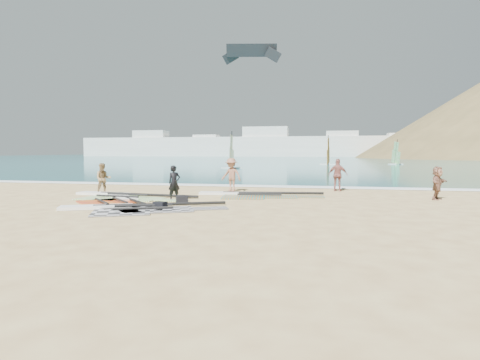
% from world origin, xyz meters
% --- Properties ---
extents(ground, '(300.00, 300.00, 0.00)m').
position_xyz_m(ground, '(0.00, 0.00, 0.00)').
color(ground, '#CDB878').
rests_on(ground, ground).
extents(sea, '(300.00, 240.00, 0.06)m').
position_xyz_m(sea, '(0.00, 132.00, 0.00)').
color(sea, '#0C5451').
rests_on(sea, ground).
extents(surf_line, '(300.00, 1.20, 0.04)m').
position_xyz_m(surf_line, '(0.00, 12.30, 0.00)').
color(surf_line, white).
rests_on(surf_line, ground).
extents(far_town, '(160.00, 8.00, 12.00)m').
position_xyz_m(far_town, '(-15.72, 150.00, 4.49)').
color(far_town, white).
rests_on(far_town, ground).
extents(rig_grey, '(6.29, 4.00, 0.20)m').
position_xyz_m(rig_grey, '(-3.22, 1.71, 0.05)').
color(rig_grey, '#2B2A2D').
rests_on(rig_grey, ground).
extents(rig_green, '(6.51, 2.91, 0.21)m').
position_xyz_m(rig_green, '(-5.65, 5.35, 0.05)').
color(rig_green, '#6EB32A').
rests_on(rig_green, ground).
extents(rig_orange, '(6.22, 2.78, 0.20)m').
position_xyz_m(rig_orange, '(0.26, 7.19, 0.05)').
color(rig_orange, orange).
rests_on(rig_orange, ground).
extents(rig_red, '(4.79, 5.32, 0.20)m').
position_xyz_m(rig_red, '(-4.71, 3.55, 0.05)').
color(rig_red, red).
rests_on(rig_red, ground).
extents(gear_bag_near, '(0.58, 0.53, 0.30)m').
position_xyz_m(gear_bag_near, '(-2.02, 3.95, 0.15)').
color(gear_bag_near, black).
rests_on(gear_bag_near, ground).
extents(gear_bag_far, '(0.53, 0.43, 0.28)m').
position_xyz_m(gear_bag_far, '(-2.19, 2.09, 0.14)').
color(gear_bag_far, black).
rests_on(gear_bag_far, ground).
extents(person_wetsuit, '(0.66, 0.66, 1.54)m').
position_xyz_m(person_wetsuit, '(-2.67, 4.76, 0.77)').
color(person_wetsuit, black).
rests_on(person_wetsuit, ground).
extents(beachgoer_left, '(0.96, 0.90, 1.57)m').
position_xyz_m(beachgoer_left, '(-7.08, 6.34, 0.79)').
color(beachgoer_left, '#957649').
rests_on(beachgoer_left, ground).
extents(beachgoer_mid, '(1.31, 0.98, 1.80)m').
position_xyz_m(beachgoer_mid, '(-1.11, 9.15, 0.90)').
color(beachgoer_mid, '#966149').
rests_on(beachgoer_mid, ground).
extents(beachgoer_back, '(1.10, 0.63, 1.76)m').
position_xyz_m(beachgoer_back, '(4.52, 10.47, 0.88)').
color(beachgoer_back, '#9C5A50').
rests_on(beachgoer_back, ground).
extents(beachgoer_right, '(1.10, 1.42, 1.50)m').
position_xyz_m(beachgoer_right, '(8.74, 7.37, 0.75)').
color(beachgoer_right, '#996751').
rests_on(beachgoer_right, ground).
extents(windsurfer_left, '(2.66, 2.92, 4.69)m').
position_xyz_m(windsurfer_left, '(-7.53, 36.37, 1.35)').
color(windsurfer_left, white).
rests_on(windsurfer_left, ground).
extents(windsurfer_centre, '(2.69, 3.18, 4.78)m').
position_xyz_m(windsurfer_centre, '(4.28, 53.70, 1.36)').
color(windsurfer_centre, white).
rests_on(windsurfer_centre, ground).
extents(windsurfer_right, '(2.37, 2.66, 4.17)m').
position_xyz_m(windsurfer_right, '(15.05, 57.24, 1.24)').
color(windsurfer_right, white).
rests_on(windsurfer_right, ground).
extents(kitesurf_kite, '(7.58, 2.10, 2.47)m').
position_xyz_m(kitesurf_kite, '(-5.61, 39.55, 14.85)').
color(kitesurf_kite, black).
rests_on(kitesurf_kite, ground).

